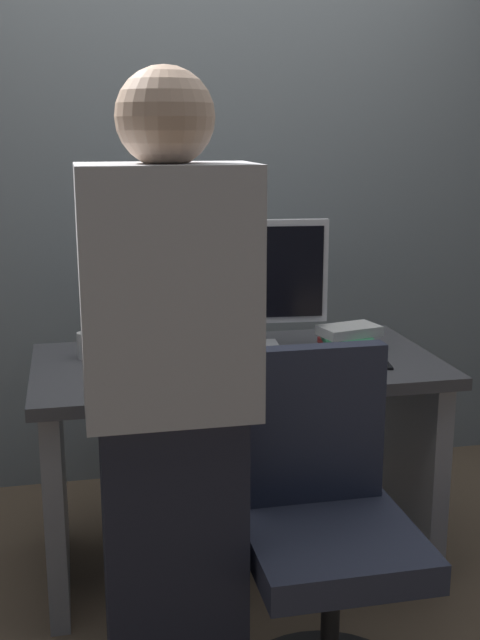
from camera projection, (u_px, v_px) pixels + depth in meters
name	position (u px, v px, depth m)	size (l,w,h in m)	color
ground_plane	(237.00, 560.00, 2.86)	(9.00, 9.00, 0.00)	brown
wall_back	(194.00, 130.00, 3.32)	(6.40, 0.10, 3.00)	gray
desk	(237.00, 426.00, 2.74)	(1.35, 0.71, 0.75)	#4C4C51
office_chair	(325.00, 545.00, 2.12)	(0.52, 0.52, 0.94)	black
person_at_desk	(171.00, 416.00, 1.89)	(0.40, 0.24, 1.64)	#262838
monitor	(251.00, 278.00, 2.76)	(0.54, 0.16, 0.46)	silver
keyboard	(238.00, 367.00, 2.57)	(0.43, 0.13, 0.02)	white
mouse	(334.00, 360.00, 2.62)	(0.06, 0.10, 0.03)	white
cup_near_keyboard	(130.00, 365.00, 2.47)	(0.07, 0.07, 0.09)	#D84C3F
cup_by_monitor	(87.00, 345.00, 2.70)	(0.06, 0.06, 0.09)	white
book_stack	(347.00, 336.00, 2.84)	(0.23, 0.18, 0.08)	red
cell_phone	(378.00, 363.00, 2.64)	(0.07, 0.14, 0.01)	black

